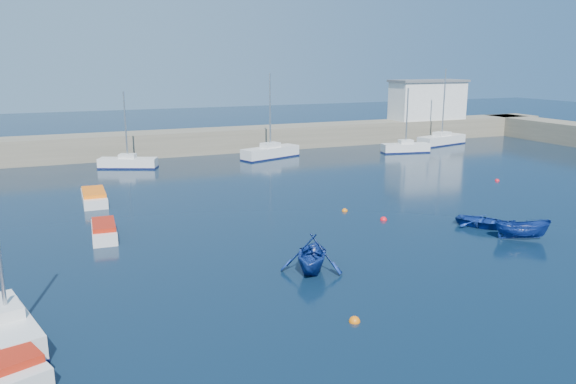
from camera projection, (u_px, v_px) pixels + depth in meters
name	position (u px, v px, depth m)	size (l,w,h in m)	color
ground	(501.00, 304.00, 24.34)	(220.00, 220.00, 0.00)	black
back_wall	(213.00, 141.00, 65.29)	(96.00, 4.50, 2.60)	#716956
harbor_office	(428.00, 101.00, 75.84)	(10.00, 4.00, 5.00)	silver
sailboat_1	(8.00, 326.00, 21.04)	(2.76, 5.43, 7.03)	silver
sailboat_5	(128.00, 162.00, 55.32)	(5.79, 3.71, 7.48)	silver
sailboat_6	(270.00, 152.00, 61.04)	(7.11, 4.14, 9.09)	silver
sailboat_7	(405.00, 147.00, 64.77)	(5.67, 2.54, 7.35)	silver
sailboat_8	(442.00, 140.00, 70.89)	(7.46, 3.75, 9.42)	silver
motorboat_0	(5.00, 358.00, 18.98)	(3.05, 4.73, 1.00)	silver
motorboat_1	(104.00, 230.00, 33.44)	(1.57, 3.96, 0.95)	silver
motorboat_2	(94.00, 197.00, 41.71)	(1.69, 4.70, 0.96)	silver
dinghy_center	(484.00, 222.00, 35.64)	(2.42, 3.39, 0.70)	navy
dinghy_left	(312.00, 253.00, 27.92)	(3.10, 3.60, 1.89)	navy
dinghy_right	(523.00, 230.00, 33.05)	(1.18, 3.15, 1.22)	navy
buoy_0	(354.00, 322.00, 22.68)	(0.47, 0.47, 0.47)	orange
buoy_1	(383.00, 220.00, 37.22)	(0.48, 0.48, 0.48)	red
buoy_3	(345.00, 211.00, 39.44)	(0.42, 0.42, 0.42)	orange
buoy_4	(497.00, 181.00, 49.44)	(0.39, 0.39, 0.39)	red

